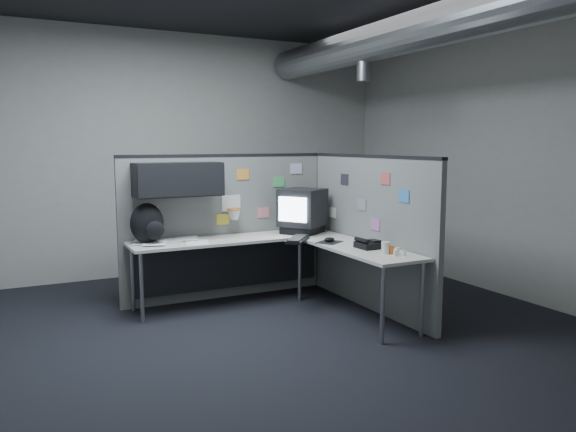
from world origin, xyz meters
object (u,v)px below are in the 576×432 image
monitor (302,210)px  backpack (148,224)px  phone (368,244)px  desk (268,251)px  keyboard (297,239)px

monitor → backpack: bearing=-172.1°
phone → backpack: bearing=155.2°
desk → phone: size_ratio=10.19×
monitor → keyboard: 0.59m
desk → keyboard: keyboard is taller
desk → monitor: bearing=24.4°
phone → monitor: bearing=104.9°
desk → backpack: (-1.18, 0.35, 0.32)m
desk → keyboard: size_ratio=5.17×
monitor → desk: bearing=-144.4°
monitor → backpack: 1.74m
monitor → phone: bearing=-72.4°
desk → phone: phone is taller
backpack → monitor: bearing=-4.0°
backpack → phone: bearing=-34.0°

